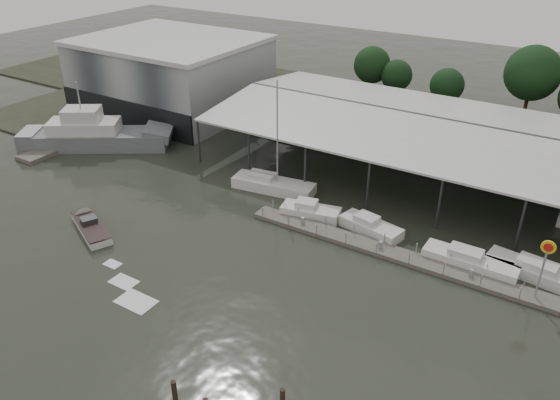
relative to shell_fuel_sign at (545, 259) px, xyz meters
The scene contains 15 objects.
ground 29.06m from the shell_fuel_sign, 159.69° to the right, with size 200.00×200.00×0.00m, color #262B23.
land_strip_far 42.05m from the shell_fuel_sign, 130.15° to the left, with size 140.00×30.00×0.30m.
land_strip_west 70.03m from the shell_fuel_sign, 163.37° to the left, with size 20.00×40.00×0.30m.
storage_warehouse 58.52m from the shell_fuel_sign, 160.06° to the left, with size 24.50×20.50×10.50m.
covered_boat_shed 20.71m from the shell_fuel_sign, 119.05° to the left, with size 58.24×24.00×6.96m.
trawler_dock 57.26m from the shell_fuel_sign, behind, with size 3.00×18.00×0.50m.
floating_dock 12.57m from the shell_fuel_sign, behind, with size 28.00×2.00×1.40m.
shell_fuel_sign is the anchor object (origin of this frame).
grey_trawler 53.34m from the shell_fuel_sign, behind, with size 18.34×14.08×8.84m.
white_sailboat 28.26m from the shell_fuel_sign, 169.91° to the left, with size 9.33×3.89×12.46m.
speedboat_underway 39.92m from the shell_fuel_sign, 163.79° to the right, with size 17.25×9.29×2.00m.
moored_cruiser_0 21.73m from the shell_fuel_sign, behind, with size 6.16×3.37×1.70m.
moored_cruiser_1 15.68m from the shell_fuel_sign, behind, with size 6.39×3.39×1.70m.
moored_cruiser_2 6.75m from the shell_fuel_sign, 161.98° to the left, with size 7.96×2.28×1.70m.
moored_cruiser_3 4.57m from the shell_fuel_sign, 91.42° to the left, with size 9.22×3.47×1.70m.
Camera 1 is at (28.01, -29.39, 27.47)m, focal length 35.00 mm.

